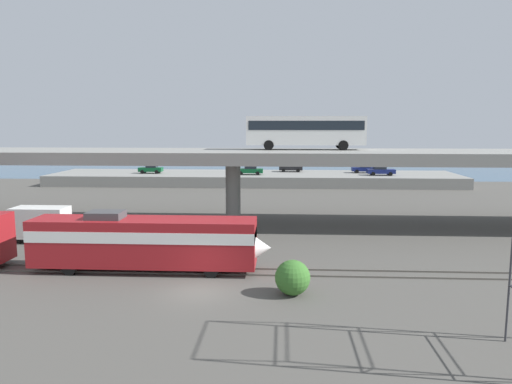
% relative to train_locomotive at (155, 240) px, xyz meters
% --- Properties ---
extents(ground_plane, '(260.00, 260.00, 0.00)m').
position_rel_train_locomotive_xyz_m(ground_plane, '(3.77, -4.00, -2.19)').
color(ground_plane, '#4C4944').
extents(rail_strip_near, '(110.00, 0.12, 0.12)m').
position_rel_train_locomotive_xyz_m(rail_strip_near, '(3.77, -0.71, -2.13)').
color(rail_strip_near, '#59544C').
rests_on(rail_strip_near, ground_plane).
extents(rail_strip_far, '(110.00, 0.12, 0.12)m').
position_rel_train_locomotive_xyz_m(rail_strip_far, '(3.77, 0.71, -2.13)').
color(rail_strip_far, '#59544C').
rests_on(rail_strip_far, ground_plane).
extents(train_locomotive, '(16.54, 3.04, 4.18)m').
position_rel_train_locomotive_xyz_m(train_locomotive, '(0.00, 0.00, 0.00)').
color(train_locomotive, maroon).
rests_on(train_locomotive, ground_plane).
extents(highway_overpass, '(96.00, 10.07, 7.57)m').
position_rel_train_locomotive_xyz_m(highway_overpass, '(3.77, 16.00, 4.65)').
color(highway_overpass, gray).
rests_on(highway_overpass, ground_plane).
extents(transit_bus_on_overpass, '(12.00, 2.68, 3.40)m').
position_rel_train_locomotive_xyz_m(transit_bus_on_overpass, '(11.07, 17.75, 7.43)').
color(transit_bus_on_overpass, silver).
rests_on(transit_bus_on_overpass, highway_overpass).
extents(service_truck_west, '(6.80, 2.46, 3.04)m').
position_rel_train_locomotive_xyz_m(service_truck_west, '(-13.05, 7.83, -0.56)').
color(service_truck_west, '#515459').
rests_on(service_truck_west, ground_plane).
extents(pier_parking_lot, '(69.44, 13.60, 1.78)m').
position_rel_train_locomotive_xyz_m(pier_parking_lot, '(3.77, 51.00, -1.30)').
color(pier_parking_lot, gray).
rests_on(pier_parking_lot, ground_plane).
extents(parked_car_0, '(4.19, 1.86, 1.50)m').
position_rel_train_locomotive_xyz_m(parked_car_0, '(22.92, 52.78, 0.36)').
color(parked_car_0, navy).
rests_on(parked_car_0, pier_parking_lot).
extents(parked_car_1, '(4.03, 1.89, 1.50)m').
position_rel_train_locomotive_xyz_m(parked_car_1, '(-14.04, 49.94, 0.36)').
color(parked_car_1, '#0C4C26').
rests_on(parked_car_1, pier_parking_lot).
extents(parked_car_2, '(4.55, 1.97, 1.50)m').
position_rel_train_locomotive_xyz_m(parked_car_2, '(24.99, 48.78, 0.36)').
color(parked_car_2, navy).
rests_on(parked_car_2, pier_parking_lot).
extents(parked_car_3, '(4.15, 1.96, 1.50)m').
position_rel_train_locomotive_xyz_m(parked_car_3, '(10.21, 54.11, 0.36)').
color(parked_car_3, black).
rests_on(parked_car_3, pier_parking_lot).
extents(parked_car_4, '(4.52, 1.92, 1.50)m').
position_rel_train_locomotive_xyz_m(parked_car_4, '(3.20, 48.60, 0.36)').
color(parked_car_4, '#0C4C26').
rests_on(parked_car_4, pier_parking_lot).
extents(harbor_water, '(140.00, 36.00, 0.01)m').
position_rel_train_locomotive_xyz_m(harbor_water, '(3.77, 74.00, -2.19)').
color(harbor_water, '#385B7A').
rests_on(harbor_water, ground_plane).
extents(shrub_right, '(2.12, 2.12, 2.12)m').
position_rel_train_locomotive_xyz_m(shrub_right, '(9.41, -4.26, -1.13)').
color(shrub_right, '#366A28').
rests_on(shrub_right, ground_plane).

